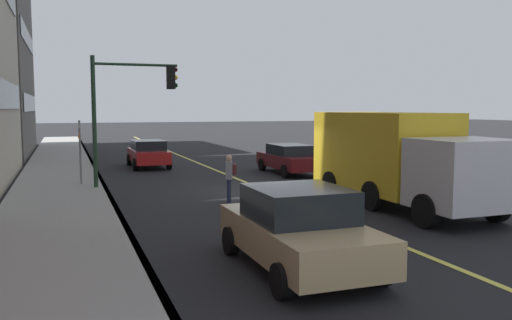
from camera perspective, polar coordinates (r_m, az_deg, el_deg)
name	(u,v)px	position (r m, az deg, el deg)	size (l,w,h in m)	color
ground	(266,191)	(20.08, 1.08, -3.30)	(200.00, 200.00, 0.00)	black
sidewalk_slab	(59,200)	(18.78, -20.31, -4.04)	(80.00, 3.39, 0.15)	gray
curb_edge	(110,197)	(18.83, -15.38, -3.87)	(80.00, 0.16, 0.15)	slate
lane_stripe_center	(266,191)	(20.08, 1.08, -3.29)	(80.00, 0.16, 0.01)	#D8CC4C
car_maroon	(289,158)	(25.33, 3.59, 0.19)	(4.47, 1.88, 1.38)	#591116
car_tan	(299,229)	(10.36, 4.57, -7.33)	(4.25, 2.08, 1.59)	tan
car_red	(148,153)	(28.54, -11.44, 0.73)	(4.13, 1.89, 1.42)	red
truck_yellow	(397,156)	(17.38, 14.88, 0.40)	(7.55, 2.57, 2.95)	silver
pedestrian_with_backpack	(230,175)	(17.47, -2.83, -1.62)	(0.42, 0.44, 1.58)	#262D4C
traffic_light_mast	(129,99)	(20.78, -13.46, 6.35)	(0.28, 3.23, 5.03)	#1E3823
street_sign_post	(80,148)	(21.80, -18.30, 1.23)	(0.60, 0.08, 2.63)	slate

